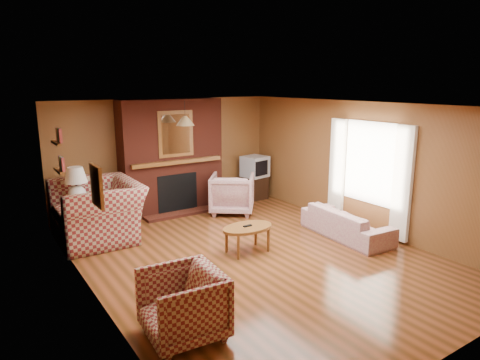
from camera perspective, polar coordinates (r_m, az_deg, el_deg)
floor at (r=7.05m, az=1.68°, el=-9.96°), size 6.50×6.50×0.00m
ceiling at (r=6.50m, az=1.82°, el=9.93°), size 6.50×6.50×0.00m
wall_back at (r=9.46m, az=-9.77°, el=3.37°), size 6.50×0.00×6.50m
wall_front at (r=4.55m, az=26.47°, el=-8.26°), size 6.50×0.00×6.50m
wall_left at (r=5.65m, az=-19.44°, el=-3.65°), size 0.00×6.50×6.50m
wall_right at (r=8.34m, az=15.89°, el=1.80°), size 0.00×6.50×6.50m
fireplace at (r=9.22m, az=-9.09°, el=3.04°), size 2.20×0.82×2.40m
window_right at (r=8.20m, az=16.69°, el=1.03°), size 0.10×1.85×2.00m
bookshelf at (r=7.38m, az=-23.03°, el=3.54°), size 0.09×0.55×0.71m
botanical_print at (r=5.29m, az=-18.54°, el=-0.76°), size 0.05×0.40×0.50m
pendant_light at (r=8.50m, az=-7.32°, el=7.84°), size 0.36×0.36×0.48m
plaid_loveseat at (r=7.99m, az=-18.48°, el=-3.92°), size 1.42×1.62×1.03m
plaid_armchair at (r=4.87m, az=-7.67°, el=-16.15°), size 0.90×0.88×0.77m
floral_sofa at (r=7.98m, az=14.00°, el=-5.57°), size 0.83×1.83×0.52m
floral_armchair at (r=9.13m, az=-1.04°, el=-1.81°), size 1.27×1.27×0.83m
coffee_table at (r=7.03m, az=1.01°, el=-6.63°), size 0.89×0.55×0.46m
side_table at (r=8.27m, az=-20.62°, el=-4.96°), size 0.50×0.50×0.63m
table_lamp at (r=8.10m, az=-21.00°, el=-0.38°), size 0.39×0.39×0.65m
tv_stand at (r=10.26m, az=1.97°, el=-1.00°), size 0.50×0.46×0.54m
crt_tv at (r=10.15m, az=2.02°, el=1.82°), size 0.62×0.61×0.49m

